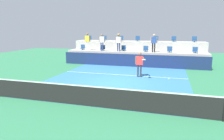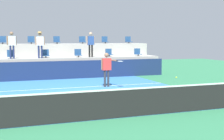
{
  "view_description": "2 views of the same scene",
  "coord_description": "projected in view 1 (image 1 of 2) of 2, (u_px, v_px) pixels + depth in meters",
  "views": [
    {
      "loc": [
        3.24,
        -11.64,
        3.24
      ],
      "look_at": [
        0.02,
        -0.47,
        0.92
      ],
      "focal_mm": 32.53,
      "sensor_mm": 36.0,
      "label": 1
    },
    {
      "loc": [
        -3.93,
        -12.77,
        2.42
      ],
      "look_at": [
        0.64,
        -0.29,
        1.11
      ],
      "focal_mm": 50.3,
      "sensor_mm": 36.0,
      "label": 2
    }
  ],
  "objects": [
    {
      "name": "ground_plane",
      "position": [
        114.0,
        83.0,
        12.48
      ],
      "size": [
        40.0,
        40.0,
        0.0
      ],
      "primitive_type": "plane",
      "color": "#2D754C"
    },
    {
      "name": "court_inner_paint",
      "position": [
        118.0,
        79.0,
        13.42
      ],
      "size": [
        9.0,
        10.0,
        0.01
      ],
      "primitive_type": "cube",
      "color": "teal",
      "rests_on": "ground_plane"
    },
    {
      "name": "court_service_line",
      "position": [
        123.0,
        75.0,
        14.74
      ],
      "size": [
        9.0,
        0.06,
        0.0
      ],
      "primitive_type": "cube",
      "color": "white",
      "rests_on": "ground_plane"
    },
    {
      "name": "tennis_net",
      "position": [
        89.0,
        95.0,
        8.62
      ],
      "size": [
        10.48,
        0.08,
        1.07
      ],
      "color": "black",
      "rests_on": "ground_plane"
    },
    {
      "name": "sponsor_backboard",
      "position": [
        132.0,
        60.0,
        18.03
      ],
      "size": [
        13.0,
        0.16,
        1.1
      ],
      "primitive_type": "cube",
      "color": "navy",
      "rests_on": "ground_plane"
    },
    {
      "name": "seating_tier_lower",
      "position": [
        134.0,
        58.0,
        19.24
      ],
      "size": [
        13.0,
        1.8,
        1.25
      ],
      "primitive_type": "cube",
      "color": "#ADAAA3",
      "rests_on": "ground_plane"
    },
    {
      "name": "seating_tier_upper",
      "position": [
        138.0,
        51.0,
        20.85
      ],
      "size": [
        13.0,
        1.8,
        2.1
      ],
      "primitive_type": "cube",
      "color": "#ADAAA3",
      "rests_on": "ground_plane"
    },
    {
      "name": "stadium_chair_lower_far_left",
      "position": [
        83.0,
        48.0,
        20.45
      ],
      "size": [
        0.44,
        0.4,
        0.52
      ],
      "color": "#2D2D33",
      "rests_on": "seating_tier_lower"
    },
    {
      "name": "stadium_chair_lower_left",
      "position": [
        103.0,
        48.0,
        19.87
      ],
      "size": [
        0.44,
        0.4,
        0.52
      ],
      "color": "#2D2D33",
      "rests_on": "seating_tier_lower"
    },
    {
      "name": "stadium_chair_lower_mid_left",
      "position": [
        123.0,
        49.0,
        19.3
      ],
      "size": [
        0.44,
        0.4,
        0.52
      ],
      "color": "#2D2D33",
      "rests_on": "seating_tier_lower"
    },
    {
      "name": "stadium_chair_lower_mid_right",
      "position": [
        146.0,
        49.0,
        18.73
      ],
      "size": [
        0.44,
        0.4,
        0.52
      ],
      "color": "#2D2D33",
      "rests_on": "seating_tier_lower"
    },
    {
      "name": "stadium_chair_lower_right",
      "position": [
        170.0,
        50.0,
        18.15
      ],
      "size": [
        0.44,
        0.4,
        0.52
      ],
      "color": "#2D2D33",
      "rests_on": "seating_tier_lower"
    },
    {
      "name": "stadium_chair_lower_far_right",
      "position": [
        195.0,
        51.0,
        17.57
      ],
      "size": [
        0.44,
        0.4,
        0.52
      ],
      "color": "#2D2D33",
      "rests_on": "seating_tier_lower"
    },
    {
      "name": "stadium_chair_upper_far_left",
      "position": [
        89.0,
        38.0,
        21.98
      ],
      "size": [
        0.44,
        0.4,
        0.52
      ],
      "color": "#2D2D33",
      "rests_on": "seating_tier_upper"
    },
    {
      "name": "stadium_chair_upper_left",
      "position": [
        104.0,
        39.0,
        21.52
      ],
      "size": [
        0.44,
        0.4,
        0.52
      ],
      "color": "#2D2D33",
      "rests_on": "seating_tier_upper"
    },
    {
      "name": "stadium_chair_upper_mid_left",
      "position": [
        121.0,
        39.0,
        21.02
      ],
      "size": [
        0.44,
        0.4,
        0.52
      ],
      "color": "#2D2D33",
      "rests_on": "seating_tier_upper"
    },
    {
      "name": "stadium_chair_upper_center",
      "position": [
        138.0,
        39.0,
        20.55
      ],
      "size": [
        0.44,
        0.4,
        0.52
      ],
      "color": "#2D2D33",
      "rests_on": "seating_tier_upper"
    },
    {
      "name": "stadium_chair_upper_mid_right",
      "position": [
        156.0,
        39.0,
        20.05
      ],
      "size": [
        0.44,
        0.4,
        0.52
      ],
      "color": "#2D2D33",
      "rests_on": "seating_tier_upper"
    },
    {
      "name": "stadium_chair_upper_right",
      "position": [
        174.0,
        39.0,
        19.59
      ],
      "size": [
        0.44,
        0.4,
        0.52
      ],
      "color": "#2D2D33",
      "rests_on": "seating_tier_upper"
    },
    {
      "name": "stadium_chair_upper_far_right",
      "position": [
        194.0,
        40.0,
        19.08
      ],
      "size": [
        0.44,
        0.4,
        0.52
      ],
      "color": "#2D2D33",
      "rests_on": "seating_tier_upper"
    },
    {
      "name": "tennis_player",
      "position": [
        140.0,
        62.0,
        13.93
      ],
      "size": [
        0.85,
        1.18,
        1.73
      ],
      "color": "#2D2D33",
      "rests_on": "ground_plane"
    },
    {
      "name": "spectator_in_grey",
      "position": [
        87.0,
        40.0,
        19.74
      ],
      "size": [
        0.59,
        0.24,
        1.69
      ],
      "color": "white",
      "rests_on": "seating_tier_lower"
    },
    {
      "name": "spectator_leaning_on_rail",
      "position": [
        102.0,
        41.0,
        19.35
      ],
      "size": [
        0.57,
        0.27,
        1.61
      ],
      "color": "navy",
      "rests_on": "seating_tier_lower"
    },
    {
      "name": "spectator_with_hat",
      "position": [
        119.0,
        41.0,
        18.89
      ],
      "size": [
        0.56,
        0.4,
        1.64
      ],
      "color": "navy",
      "rests_on": "seating_tier_lower"
    },
    {
      "name": "spectator_in_white",
      "position": [
        154.0,
        41.0,
        18.02
      ],
      "size": [
        0.57,
        0.23,
        1.62
      ],
      "color": "black",
      "rests_on": "seating_tier_lower"
    },
    {
      "name": "tennis_ball",
      "position": [
        169.0,
        79.0,
        10.32
      ],
      "size": [
        0.07,
        0.07,
        0.07
      ],
      "color": "#CCE033"
    }
  ]
}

